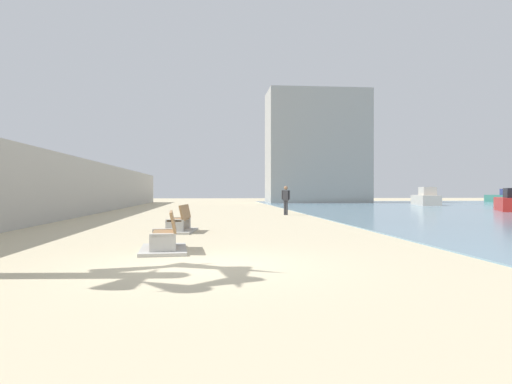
% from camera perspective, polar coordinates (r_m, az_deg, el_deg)
% --- Properties ---
extents(ground_plane, '(120.00, 120.00, 0.00)m').
position_cam_1_polar(ground_plane, '(27.41, -5.90, -2.92)').
color(ground_plane, '#C6B793').
extents(seawall, '(0.80, 64.00, 3.33)m').
position_cam_1_polar(seawall, '(28.45, -21.19, 0.54)').
color(seawall, '#ADAAA3').
rests_on(seawall, ground).
extents(bench_near, '(1.26, 2.18, 0.98)m').
position_cam_1_polar(bench_near, '(11.72, -11.10, -5.97)').
color(bench_near, '#ADAAA3').
rests_on(bench_near, ground).
extents(bench_far, '(1.35, 2.22, 0.98)m').
position_cam_1_polar(bench_far, '(16.92, -9.35, -4.07)').
color(bench_far, '#ADAAA3').
rests_on(bench_far, ground).
extents(person_walking, '(0.49, 0.30, 1.76)m').
position_cam_1_polar(person_walking, '(28.18, 3.66, -0.72)').
color(person_walking, '#333338').
rests_on(person_walking, ground).
extents(boat_far_left, '(3.29, 6.86, 1.78)m').
position_cam_1_polar(boat_far_left, '(49.13, 20.02, -0.72)').
color(boat_far_left, beige).
rests_on(boat_far_left, water_bay).
extents(boat_nearest, '(2.22, 6.04, 1.63)m').
position_cam_1_polar(boat_nearest, '(63.85, 28.39, -0.57)').
color(boat_nearest, '#337060').
rests_on(boat_nearest, water_bay).
extents(harbor_building, '(12.00, 6.00, 13.40)m').
position_cam_1_polar(harbor_building, '(57.03, 7.47, 5.44)').
color(harbor_building, '#9E9E99').
rests_on(harbor_building, ground).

